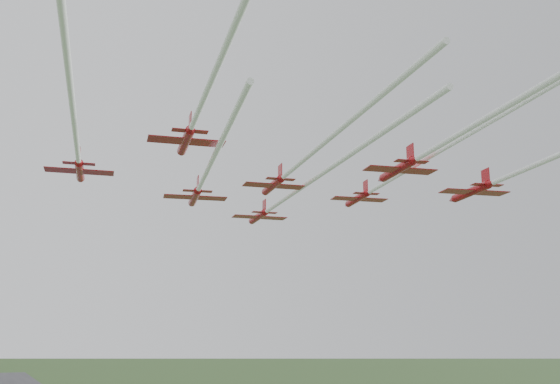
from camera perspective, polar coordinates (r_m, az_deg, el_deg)
name	(u,v)px	position (r m, az deg, el deg)	size (l,w,h in m)	color
jet_lead	(289,196)	(89.50, 0.84, -0.36)	(14.41, 65.41, 2.73)	#AB0E15
jet_row2_left	(203,179)	(80.25, -7.04, 1.15)	(14.37, 48.82, 2.69)	#AB0E15
jet_row2_right	(403,172)	(81.88, 11.16, 1.78)	(16.98, 61.88, 2.56)	#AB0E15
jet_row3_left	(76,138)	(68.32, -18.14, 4.70)	(13.19, 55.32, 2.48)	#AB0E15
jet_row3_mid	(299,164)	(72.46, 1.77, 2.62)	(12.02, 49.09, 2.49)	#AB0E15
jet_row3_right	(518,172)	(82.85, 20.93, 1.71)	(15.73, 51.50, 2.89)	#AB0E15
jet_row4_left	(206,94)	(55.17, -6.83, 8.84)	(13.64, 55.23, 2.47)	#AB0E15
jet_row4_right	(452,138)	(65.92, 15.44, 4.77)	(14.52, 53.76, 2.62)	#AB0E15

